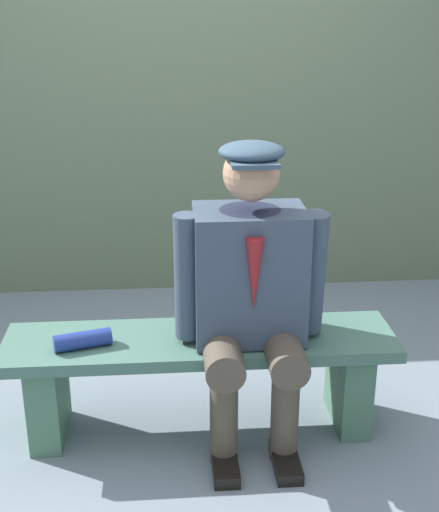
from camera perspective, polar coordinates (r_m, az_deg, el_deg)
ground_plane at (r=3.03m, az=-1.52°, el=-14.02°), size 30.00×30.00×0.00m
bench at (r=2.87m, az=-1.58°, el=-9.13°), size 1.59×0.39×0.43m
seated_man at (r=2.68m, az=2.59°, el=-2.55°), size 0.60×0.56×1.23m
rolled_magazine at (r=2.76m, az=-11.30°, el=-6.86°), size 0.23×0.13×0.07m
stadium_wall at (r=4.23m, az=-2.86°, el=9.42°), size 12.00×0.24×1.81m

